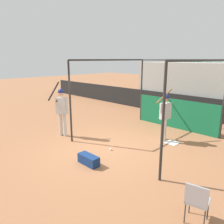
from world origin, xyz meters
TOP-DOWN VIEW (x-y plane):
  - ground_plane at (0.00, 0.00)m, footprint 60.00×60.00m
  - outfield_wall at (0.00, 6.06)m, footprint 24.00×0.12m
  - bleacher_section at (0.00, 7.72)m, footprint 6.50×3.20m
  - batting_cage at (0.55, 3.12)m, footprint 3.89×4.25m
  - home_plate at (1.39, 2.20)m, footprint 0.44×0.44m
  - player_batter at (1.03, 2.21)m, footprint 0.52×0.88m
  - player_waiting at (-2.11, -0.18)m, footprint 0.65×0.57m
  - folding_chair at (3.76, -1.13)m, footprint 0.47×0.47m
  - equipment_bag at (0.52, -1.01)m, footprint 0.70×0.28m
  - baseball at (0.28, 0.14)m, footprint 0.07×0.07m

SIDE VIEW (x-z plane):
  - ground_plane at x=0.00m, z-range 0.00..0.00m
  - home_plate at x=1.39m, z-range 0.00..0.02m
  - baseball at x=0.28m, z-range 0.00..0.07m
  - equipment_bag at x=0.52m, z-range 0.00..0.28m
  - folding_chair at x=3.76m, z-range 0.10..0.94m
  - outfield_wall at x=0.00m, z-range 0.00..1.14m
  - player_batter at x=1.03m, z-range 0.12..2.01m
  - player_waiting at x=-2.11m, z-range 0.09..2.22m
  - batting_cage at x=0.55m, z-range -0.21..2.77m
  - bleacher_section at x=0.00m, z-range -0.01..2.82m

